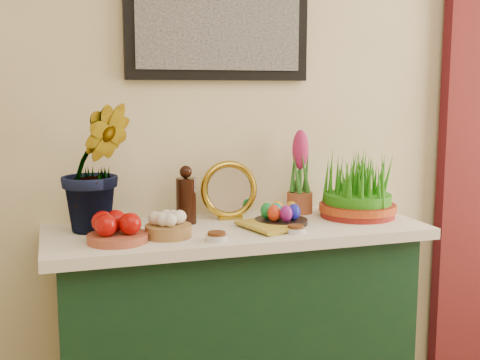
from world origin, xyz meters
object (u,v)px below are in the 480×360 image
Objects in this scene: mirror at (229,191)px; wheatgrass_sabzeh at (358,190)px; sideboard at (236,343)px; hyacinth_green at (96,146)px; book at (250,228)px.

mirror is 0.76× the size of wheatgrass_sabzeh.
sideboard is 4.25× the size of wheatgrass_sabzeh.
hyacinth_green reaches higher than mirror.
hyacinth_green is 2.64× the size of mirror.
book is at bearing -79.68° from sideboard.
book reaches higher than sideboard.
mirror is (0.51, 0.06, -0.19)m from hyacinth_green.
book is (0.51, -0.18, -0.29)m from hyacinth_green.
wheatgrass_sabzeh is at bearing -9.93° from hyacinth_green.
wheatgrass_sabzeh reaches higher than mirror.
wheatgrass_sabzeh is (0.50, -0.13, -0.00)m from mirror.
book is (0.01, -0.24, -0.10)m from mirror.
wheatgrass_sabzeh is (0.51, 0.01, 0.57)m from sideboard.
book is 0.51m from wheatgrass_sabzeh.
mirror is at bearing 84.54° from sideboard.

